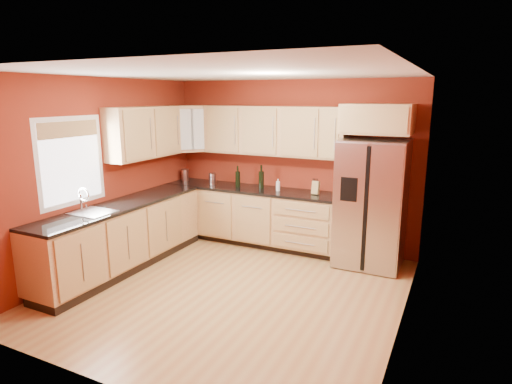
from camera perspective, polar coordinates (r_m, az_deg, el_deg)
floor at (r=5.44m, az=-3.43°, el=-12.96°), size 4.00×4.00×0.00m
ceiling at (r=4.91m, az=-3.84°, el=15.56°), size 4.00×4.00×0.00m
wall_back at (r=6.80m, az=4.69°, el=3.74°), size 4.00×0.04×2.60m
wall_front at (r=3.48m, az=-20.10°, el=-5.70°), size 4.00×0.04×2.60m
wall_left at (r=6.23m, az=-19.87°, el=2.21°), size 0.04×4.00×2.60m
wall_right at (r=4.41m, az=19.63°, el=-1.85°), size 0.04×4.00×2.60m
base_cabinets_back at (r=6.93m, az=-0.58°, el=-3.33°), size 2.90×0.60×0.88m
base_cabinets_left at (r=6.23m, az=-17.33°, el=-5.78°), size 0.60×2.80×0.88m
countertop_back at (r=6.81m, az=-0.63°, el=0.37°), size 2.90×0.62×0.04m
countertop_left at (r=6.10m, az=-17.55°, el=-1.69°), size 0.62×2.80×0.04m
upper_cabinets_back at (r=6.68m, az=2.24°, el=8.15°), size 2.30×0.33×0.75m
upper_cabinets_left at (r=6.58m, az=-14.68°, el=7.68°), size 0.33×1.35×0.75m
corner_upper_cabinet at (r=7.23m, az=-8.78°, el=8.35°), size 0.67×0.67×0.75m
over_fridge_cabinet at (r=6.07m, az=15.88°, el=9.36°), size 0.92×0.60×0.40m
refrigerator at (r=6.16m, az=15.11°, el=-1.48°), size 0.90×0.75×1.78m
window at (r=5.85m, az=-23.40°, el=3.76°), size 0.03×0.90×1.00m
sink_faucet at (r=5.72m, az=-21.07°, el=-1.13°), size 0.50×0.42×0.30m
canister_left at (r=7.09m, az=-5.83°, el=1.74°), size 0.14×0.14×0.19m
canister_right at (r=7.48m, az=-9.45°, el=2.26°), size 0.15×0.15×0.20m
wine_bottle_a at (r=6.87m, az=-2.46°, el=2.10°), size 0.10×0.10×0.34m
wine_bottle_b at (r=6.76m, az=0.71°, el=2.05°), size 0.10×0.10×0.37m
knife_block at (r=6.42m, az=7.96°, el=0.58°), size 0.10×0.09×0.20m
soap_dispenser at (r=6.59m, az=2.95°, el=0.95°), size 0.07×0.07×0.19m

